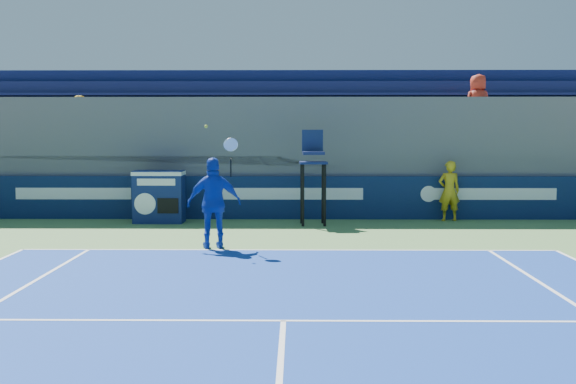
{
  "coord_description": "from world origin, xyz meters",
  "views": [
    {
      "loc": [
        0.17,
        -2.76,
        2.5
      ],
      "look_at": [
        0.0,
        11.5,
        1.25
      ],
      "focal_mm": 45.0,
      "sensor_mm": 36.0,
      "label": 1
    }
  ],
  "objects_px": {
    "match_clock": "(159,195)",
    "umpire_chair": "(313,167)",
    "ball_person": "(449,191)",
    "tennis_player": "(214,203)"
  },
  "relations": [
    {
      "from": "match_clock",
      "to": "umpire_chair",
      "type": "distance_m",
      "value": 4.17
    },
    {
      "from": "ball_person",
      "to": "tennis_player",
      "type": "xyz_separation_m",
      "value": [
        -5.85,
        -4.62,
        0.14
      ]
    },
    {
      "from": "umpire_chair",
      "to": "match_clock",
      "type": "bearing_deg",
      "value": 174.91
    },
    {
      "from": "ball_person",
      "to": "match_clock",
      "type": "xyz_separation_m",
      "value": [
        -7.79,
        -0.46,
        -0.09
      ]
    },
    {
      "from": "tennis_player",
      "to": "ball_person",
      "type": "bearing_deg",
      "value": 38.28
    },
    {
      "from": "umpire_chair",
      "to": "tennis_player",
      "type": "distance_m",
      "value": 4.39
    },
    {
      "from": "ball_person",
      "to": "umpire_chair",
      "type": "xyz_separation_m",
      "value": [
        -3.71,
        -0.83,
        0.7
      ]
    },
    {
      "from": "ball_person",
      "to": "tennis_player",
      "type": "distance_m",
      "value": 7.45
    },
    {
      "from": "ball_person",
      "to": "match_clock",
      "type": "distance_m",
      "value": 7.81
    },
    {
      "from": "match_clock",
      "to": "tennis_player",
      "type": "height_order",
      "value": "tennis_player"
    }
  ]
}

